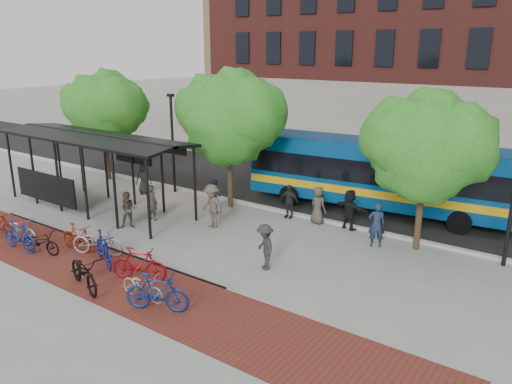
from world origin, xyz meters
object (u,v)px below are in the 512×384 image
Objects in this scene: bus at (378,171)px; bike_4 at (40,242)px; bike_8 at (84,272)px; bike_5 at (79,237)px; pedestrian_1 at (152,202)px; tree_b at (231,114)px; pedestrian_4 at (289,201)px; lamp_post_left at (173,141)px; bike_7 at (103,249)px; tree_a at (105,106)px; pedestrian_8 at (128,210)px; pedestrian_5 at (350,210)px; bike_9 at (139,264)px; pedestrian_7 at (377,225)px; pedestrian_2 at (214,196)px; pedestrian_3 at (212,206)px; bike_11 at (157,292)px; pedestrian_0 at (144,178)px; bike_6 at (98,241)px; bike_10 at (143,286)px; pedestrian_9 at (265,247)px; bike_2 at (21,229)px; bike_3 at (19,236)px; bus_shelter at (92,145)px; tree_c at (429,144)px; pedestrian_6 at (318,205)px.

bike_4 is (-8.09, -12.07, -1.44)m from bus.
bus is at bearing -1.90° from bike_8.
bike_5 is 4.02m from pedestrian_1.
pedestrian_4 is (3.03, 0.22, -3.69)m from tree_b.
bike_7 is (4.51, -8.10, -2.15)m from lamp_post_left.
tree_a reaches higher than pedestrian_8.
pedestrian_1 is (-7.51, -7.04, -1.07)m from bus.
pedestrian_1 is 0.94× the size of pedestrian_5.
bike_8 is 1.34× the size of pedestrian_1.
pedestrian_7 is (5.16, 7.25, 0.32)m from bike_9.
pedestrian_3 reaches higher than pedestrian_2.
bike_11 is at bearing 133.70° from pedestrian_1.
bike_4 is 0.97× the size of bike_5.
pedestrian_3 reaches higher than bike_9.
pedestrian_3 reaches higher than pedestrian_4.
tree_a is 3.69× the size of pedestrian_0.
bike_11 is (4.78, -1.58, 0.05)m from bike_6.
lamp_post_left is at bearing 37.58° from bike_10.
tree_b is 3.97× the size of pedestrian_9.
pedestrian_3 is at bearing 19.92° from bike_8.
bike_2 is 1.09m from bike_3.
pedestrian_5 reaches higher than bike_2.
bus_shelter is 1.72× the size of tree_a.
tree_c reaches higher than bike_9.
bike_9 is 4.22m from pedestrian_9.
bike_10 is at bearing -82.85° from bike_7.
pedestrian_1 reaches higher than bike_8.
bike_2 is 4.19m from pedestrian_8.
bike_11 is (8.41, -9.26, -2.16)m from lamp_post_left.
pedestrian_3 is (10.07, -2.76, -3.29)m from tree_a.
bike_10 is at bearing -79.08° from pedestrian_0.
bike_8 is 1.72m from bike_9.
bike_9 reaches higher than bike_10.
pedestrian_0 is 8.22m from pedestrian_4.
pedestrian_6 is at bearing -2.12° from bike_7.
pedestrian_2 is (1.17, 6.46, 0.27)m from bike_5.
lamp_post_left is 2.97× the size of bike_5.
tree_c is 12.53m from bike_6.
bike_8 is (-4.39, -12.87, -1.31)m from bus.
lamp_post_left is 3.26× the size of pedestrian_2.
bike_6 is 1.28× the size of pedestrian_8.
pedestrian_8 is (-1.30, 2.57, 0.26)m from bike_6.
bus is at bearing 2.23° from pedestrian_8.
bus is 7.63× the size of pedestrian_1.
tree_b is 1.26× the size of lamp_post_left.
pedestrian_9 is (0.91, 4.16, 0.23)m from bike_11.
tree_b is at bearing -6.65° from bike_9.
pedestrian_7 is (-1.46, -0.71, -3.17)m from tree_c.
pedestrian_7 is at bearing -35.51° from pedestrian_0.
pedestrian_2 is 4.89m from pedestrian_6.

